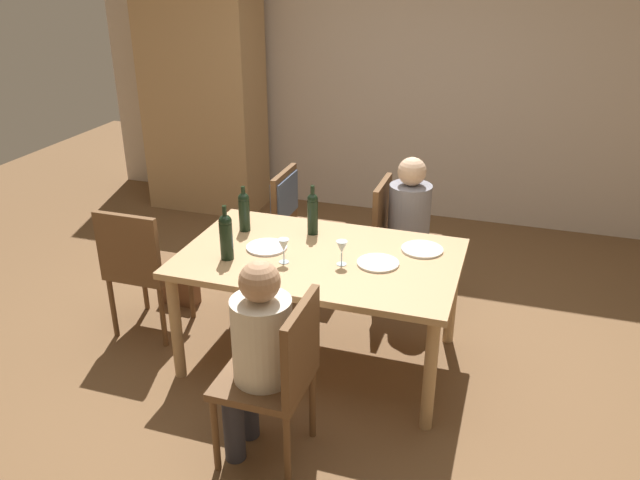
{
  "coord_description": "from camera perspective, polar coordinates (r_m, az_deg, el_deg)",
  "views": [
    {
      "loc": [
        1.07,
        -3.27,
        2.4
      ],
      "look_at": [
        0.0,
        0.0,
        0.84
      ],
      "focal_mm": 35.69,
      "sensor_mm": 36.0,
      "label": 1
    }
  ],
  "objects": [
    {
      "name": "chair_near",
      "position": [
        3.17,
        -3.62,
        -11.63
      ],
      "size": [
        0.44,
        0.44,
        0.92
      ],
      "rotation": [
        0.0,
        0.0,
        1.57
      ],
      "color": "brown",
      "rests_on": "ground_plane"
    },
    {
      "name": "chair_far_right",
      "position": [
        4.64,
        6.84,
        0.54
      ],
      "size": [
        0.44,
        0.44,
        0.92
      ],
      "rotation": [
        0.0,
        0.0,
        -1.57
      ],
      "color": "brown",
      "rests_on": "ground_plane"
    },
    {
      "name": "ground_plane",
      "position": [
        4.2,
        -0.0,
        -10.43
      ],
      "size": [
        10.0,
        10.0,
        0.0
      ],
      "primitive_type": "plane",
      "color": "brown"
    },
    {
      "name": "wine_bottle_dark_red",
      "position": [
        4.06,
        -0.66,
        2.5
      ],
      "size": [
        0.07,
        0.07,
        0.33
      ],
      "color": "black",
      "rests_on": "dining_table"
    },
    {
      "name": "person_woman_host",
      "position": [
        3.15,
        -5.61,
        -9.57
      ],
      "size": [
        0.34,
        0.3,
        1.11
      ],
      "rotation": [
        0.0,
        0.0,
        1.57
      ],
      "color": "#33333D",
      "rests_on": "ground_plane"
    },
    {
      "name": "wine_bottle_short_olive",
      "position": [
        3.76,
        -8.42,
        0.42
      ],
      "size": [
        0.08,
        0.08,
        0.34
      ],
      "color": "black",
      "rests_on": "dining_table"
    },
    {
      "name": "wine_glass_centre",
      "position": [
        3.7,
        -3.28,
        -0.53
      ],
      "size": [
        0.07,
        0.07,
        0.15
      ],
      "color": "silver",
      "rests_on": "dining_table"
    },
    {
      "name": "dinner_plate_guest_left",
      "position": [
        3.92,
        -4.8,
        -0.64
      ],
      "size": [
        0.25,
        0.25,
        0.01
      ],
      "primitive_type": "cylinder",
      "color": "white",
      "rests_on": "dining_table"
    },
    {
      "name": "wine_glass_near_left",
      "position": [
        3.67,
        1.96,
        -0.71
      ],
      "size": [
        0.07,
        0.07,
        0.15
      ],
      "color": "silver",
      "rests_on": "dining_table"
    },
    {
      "name": "dinner_plate_guest_right",
      "position": [
        3.73,
        5.21,
        -2.06
      ],
      "size": [
        0.25,
        0.25,
        0.01
      ],
      "primitive_type": "cylinder",
      "color": "silver",
      "rests_on": "dining_table"
    },
    {
      "name": "armoire_cabinet",
      "position": [
        6.43,
        -10.38,
        12.4
      ],
      "size": [
        1.18,
        0.62,
        2.18
      ],
      "color": "tan",
      "rests_on": "ground_plane"
    },
    {
      "name": "wine_bottle_tall_green",
      "position": [
        4.14,
        -6.82,
        2.66
      ],
      "size": [
        0.07,
        0.07,
        0.3
      ],
      "color": "black",
      "rests_on": "dining_table"
    },
    {
      "name": "chair_left_end",
      "position": [
        4.34,
        -15.78,
        -2.02
      ],
      "size": [
        0.44,
        0.44,
        0.92
      ],
      "color": "brown",
      "rests_on": "ground_plane"
    },
    {
      "name": "handbag",
      "position": [
        4.85,
        -12.45,
        -4.32
      ],
      "size": [
        0.29,
        0.13,
        0.22
      ],
      "primitive_type": "cube",
      "rotation": [
        0.0,
        0.0,
        -0.05
      ],
      "color": "brown",
      "rests_on": "ground_plane"
    },
    {
      "name": "rear_room_partition",
      "position": [
        6.18,
        8.11,
        14.44
      ],
      "size": [
        6.4,
        0.12,
        2.7
      ],
      "primitive_type": "cube",
      "color": "beige",
      "rests_on": "ground_plane"
    },
    {
      "name": "chair_far_left",
      "position": [
        4.81,
        -2.32,
        2.38
      ],
      "size": [
        0.46,
        0.44,
        0.92
      ],
      "rotation": [
        0.0,
        0.0,
        -1.57
      ],
      "color": "brown",
      "rests_on": "ground_plane"
    },
    {
      "name": "dinner_plate_host",
      "position": [
        3.93,
        9.15,
        -0.83
      ],
      "size": [
        0.26,
        0.26,
        0.01
      ],
      "primitive_type": "cylinder",
      "color": "silver",
      "rests_on": "dining_table"
    },
    {
      "name": "dining_table",
      "position": [
        3.86,
        -0.0,
        -2.44
      ],
      "size": [
        1.66,
        1.04,
        0.74
      ],
      "color": "tan",
      "rests_on": "ground_plane"
    },
    {
      "name": "person_man_bearded",
      "position": [
        4.57,
        8.29,
        1.66
      ],
      "size": [
        0.34,
        0.3,
        1.12
      ],
      "rotation": [
        0.0,
        0.0,
        -1.57
      ],
      "color": "#33333D",
      "rests_on": "ground_plane"
    }
  ]
}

